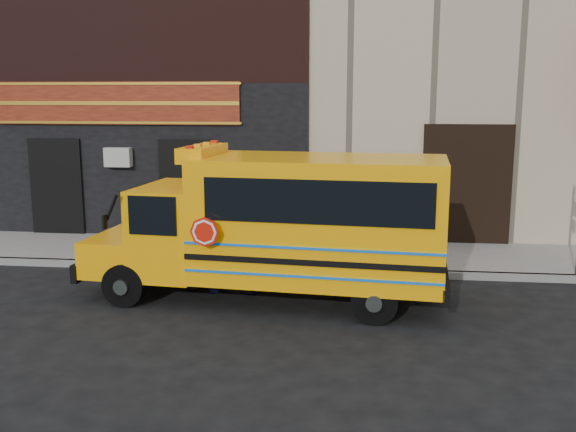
# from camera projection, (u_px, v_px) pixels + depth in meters

# --- Properties ---
(ground) EXTENTS (120.00, 120.00, 0.00)m
(ground) POSITION_uv_depth(u_px,v_px,m) (282.00, 313.00, 11.54)
(ground) COLOR black
(ground) RESTS_ON ground
(curb) EXTENTS (40.00, 0.20, 0.15)m
(curb) POSITION_uv_depth(u_px,v_px,m) (297.00, 270.00, 14.06)
(curb) COLOR gray
(curb) RESTS_ON ground
(sidewalk) EXTENTS (40.00, 3.00, 0.15)m
(sidewalk) POSITION_uv_depth(u_px,v_px,m) (303.00, 254.00, 15.53)
(sidewalk) COLOR slate
(sidewalk) RESTS_ON ground
(building) EXTENTS (20.00, 10.70, 12.00)m
(building) POSITION_uv_depth(u_px,v_px,m) (321.00, 23.00, 20.61)
(building) COLOR tan
(building) RESTS_ON sidewalk
(school_bus) EXTENTS (7.06, 2.75, 2.92)m
(school_bus) POSITION_uv_depth(u_px,v_px,m) (285.00, 222.00, 11.99)
(school_bus) COLOR black
(school_bus) RESTS_ON ground
(bicycle) EXTENTS (1.98, 0.73, 1.16)m
(bicycle) POSITION_uv_depth(u_px,v_px,m) (220.00, 265.00, 12.56)
(bicycle) COLOR black
(bicycle) RESTS_ON ground
(cyclist) EXTENTS (0.57, 0.73, 1.79)m
(cyclist) POSITION_uv_depth(u_px,v_px,m) (217.00, 248.00, 12.60)
(cyclist) COLOR black
(cyclist) RESTS_ON ground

